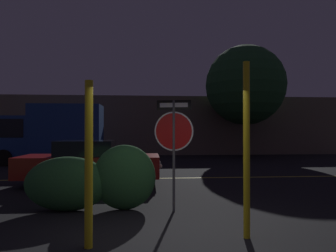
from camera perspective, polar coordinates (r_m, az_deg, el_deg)
The scene contains 11 objects.
ground_plane at distance 5.76m, azimuth 0.47°, elevation -19.22°, with size 260.00×260.00×0.00m, color black.
road_center_stripe at distance 12.51m, azimuth -2.51°, elevation -9.09°, with size 40.35×0.12×0.01m, color gold.
stop_sign at distance 7.39m, azimuth 1.02°, elevation -1.20°, with size 0.86×0.23×2.50m.
yellow_pole_left at distance 5.27m, azimuth -13.64°, elevation -6.42°, with size 0.13×0.13×2.61m, color yellow.
yellow_pole_right at distance 5.73m, azimuth 13.52°, elevation -4.00°, with size 0.11×0.11×2.99m, color yellow.
hedge_bush_1 at distance 7.84m, azimuth -17.08°, elevation -9.59°, with size 1.91×0.81×1.23m, color #285B2D.
hedge_bush_2 at distance 7.67m, azimuth -7.57°, elevation -8.82°, with size 1.43×0.71×1.49m, color #285B2D.
passing_car_2 at distance 11.20m, azimuth -13.50°, elevation -6.25°, with size 4.66×2.05×1.48m.
delivery_truck at distance 18.90m, azimuth -20.56°, elevation -1.05°, with size 5.95×2.34×3.19m.
tree_0 at distance 22.70m, azimuth 13.34°, elevation 6.93°, with size 5.34×5.34×7.51m.
building_backdrop at distance 26.13m, azimuth -1.44°, elevation 0.02°, with size 26.82×4.91×4.31m, color #6B5B4C.
Camera 1 is at (-0.51, -5.44, 1.83)m, focal length 35.00 mm.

